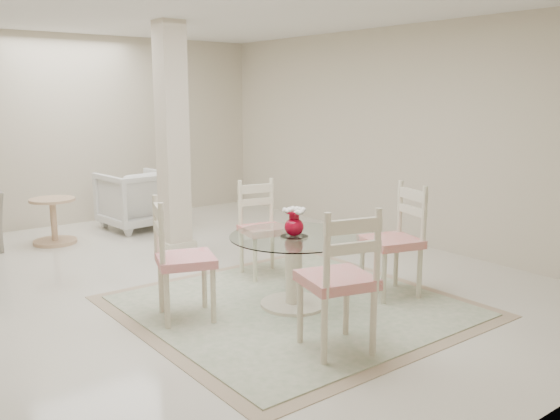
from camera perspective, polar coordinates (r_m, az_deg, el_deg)
ground at (r=6.09m, az=-8.35°, el=-6.86°), size 7.00×7.00×0.00m
room_shell at (r=5.80m, az=-8.88°, el=10.87°), size 6.02×7.02×2.71m
column at (r=7.20m, az=-10.32°, el=6.82°), size 0.30×0.30×2.70m
area_rug at (r=5.35m, az=1.33°, el=-9.22°), size 2.77×2.77×0.02m
dining_table at (r=5.25m, az=1.35°, el=-5.90°), size 1.13×1.13×0.65m
red_vase at (r=5.13m, az=1.41°, el=-1.06°), size 0.20×0.19×0.26m
dining_chair_east at (r=5.59m, az=11.34°, el=-2.06°), size 0.57×0.57×1.17m
dining_chair_north at (r=6.13m, az=-1.84°, el=-1.05°), size 0.52×0.52×1.09m
dining_chair_west at (r=4.95m, az=-9.96°, el=-3.85°), size 0.59×0.59×1.15m
dining_chair_south at (r=4.25m, az=5.99°, el=-5.81°), size 0.59×0.59×1.21m
armchair_white at (r=8.56m, az=-13.68°, el=0.98°), size 0.94×0.97×0.82m
side_table at (r=8.01m, az=-20.93°, el=-1.15°), size 0.56×0.56×0.58m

